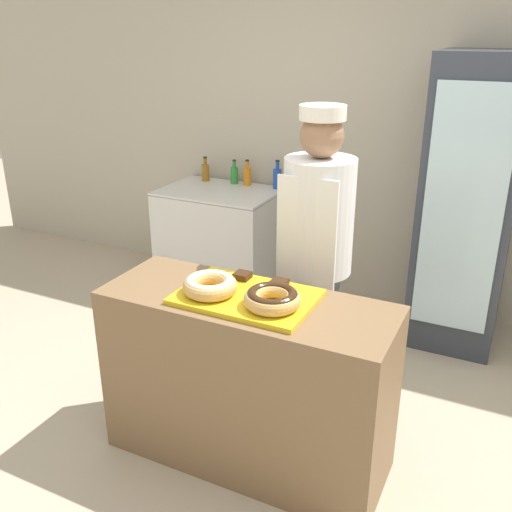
% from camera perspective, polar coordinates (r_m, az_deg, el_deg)
% --- Properties ---
extents(ground_plane, '(14.00, 14.00, 0.00)m').
position_cam_1_polar(ground_plane, '(3.16, -0.84, -19.15)').
color(ground_plane, '#B7A88E').
extents(wall_back, '(8.00, 0.06, 2.70)m').
position_cam_1_polar(wall_back, '(4.44, 11.85, 12.10)').
color(wall_back, '#BCB29E').
rests_on(wall_back, ground_plane).
extents(display_counter, '(1.40, 0.53, 0.90)m').
position_cam_1_polar(display_counter, '(2.88, -0.89, -12.39)').
color(display_counter, brown).
rests_on(display_counter, ground_plane).
extents(serving_tray, '(0.63, 0.43, 0.02)m').
position_cam_1_polar(serving_tray, '(2.65, -0.95, -4.10)').
color(serving_tray, yellow).
rests_on(serving_tray, display_counter).
extents(donut_light_glaze, '(0.26, 0.26, 0.08)m').
position_cam_1_polar(donut_light_glaze, '(2.65, -4.62, -2.87)').
color(donut_light_glaze, tan).
rests_on(donut_light_glaze, serving_tray).
extents(donut_chocolate_glaze, '(0.26, 0.26, 0.08)m').
position_cam_1_polar(donut_chocolate_glaze, '(2.51, 1.63, -4.21)').
color(donut_chocolate_glaze, tan).
rests_on(donut_chocolate_glaze, serving_tray).
extents(brownie_back_left, '(0.07, 0.07, 0.03)m').
position_cam_1_polar(brownie_back_left, '(2.80, -1.36, -1.98)').
color(brownie_back_left, '#382111').
rests_on(brownie_back_left, serving_tray).
extents(brownie_back_right, '(0.07, 0.07, 0.03)m').
position_cam_1_polar(brownie_back_right, '(2.72, 2.34, -2.72)').
color(brownie_back_right, '#382111').
rests_on(brownie_back_right, serving_tray).
extents(baker_person, '(0.38, 0.38, 1.72)m').
position_cam_1_polar(baker_person, '(3.12, 6.05, -0.15)').
color(baker_person, '#4C4C51').
rests_on(baker_person, ground_plane).
extents(beverage_fridge, '(0.57, 0.63, 1.95)m').
position_cam_1_polar(beverage_fridge, '(4.02, 20.42, 4.67)').
color(beverage_fridge, '#333842').
rests_on(beverage_fridge, ground_plane).
extents(chest_freezer, '(0.93, 0.65, 0.86)m').
position_cam_1_polar(chest_freezer, '(4.75, -3.58, 1.65)').
color(chest_freezer, silver).
rests_on(chest_freezer, ground_plane).
extents(bottle_green, '(0.06, 0.06, 0.20)m').
position_cam_1_polar(bottle_green, '(4.80, -2.17, 8.16)').
color(bottle_green, '#2D8C38').
rests_on(bottle_green, chest_freezer).
extents(bottle_orange, '(0.06, 0.06, 0.21)m').
position_cam_1_polar(bottle_orange, '(4.74, -0.88, 8.06)').
color(bottle_orange, orange).
rests_on(bottle_orange, chest_freezer).
extents(bottle_amber, '(0.07, 0.07, 0.21)m').
position_cam_1_polar(bottle_amber, '(4.90, -5.07, 8.42)').
color(bottle_amber, '#99661E').
rests_on(bottle_amber, chest_freezer).
extents(bottle_blue, '(0.07, 0.07, 0.23)m').
position_cam_1_polar(bottle_blue, '(4.64, 2.14, 7.84)').
color(bottle_blue, '#1E4CB2').
rests_on(bottle_blue, chest_freezer).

